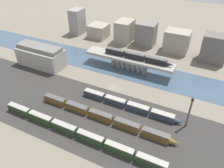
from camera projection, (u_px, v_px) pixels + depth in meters
name	position (u px, v px, depth m)	size (l,w,h in m)	color
ground_plane	(113.00, 88.00, 117.00)	(400.00, 400.00, 0.00)	#756B5B
railbed_yard	(90.00, 115.00, 99.37)	(280.00, 42.00, 0.01)	#33302D
river_water	(128.00, 69.00, 132.58)	(320.00, 23.49, 0.01)	#3D5166
bridge	(129.00, 61.00, 129.19)	(53.94, 8.91, 7.97)	gray
train_on_bridge	(137.00, 57.00, 125.21)	(41.24, 2.69, 3.47)	black
train_yard_near	(80.00, 134.00, 87.71)	(78.69, 2.63, 3.95)	#23381E
train_yard_mid	(104.00, 117.00, 95.88)	(65.71, 2.98, 3.61)	brown
train_yard_far	(129.00, 106.00, 102.33)	(49.40, 3.06, 3.45)	#2D384C
warehouse_building	(41.00, 56.00, 133.10)	(29.13, 12.34, 13.19)	#9E998E
signal_tower	(189.00, 113.00, 89.52)	(1.00, 0.77, 15.18)	#4C4C51
city_block_far_left	(77.00, 21.00, 174.13)	(8.56, 12.11, 19.41)	gray
city_block_left	(99.00, 31.00, 170.38)	(13.93, 13.36, 9.90)	gray
city_block_center	(125.00, 31.00, 161.75)	(11.06, 14.95, 15.81)	gray
city_block_right	(146.00, 34.00, 156.63)	(13.56, 11.31, 16.33)	slate
city_block_far_right	(177.00, 41.00, 148.32)	(16.27, 12.06, 14.72)	gray
city_block_tall	(214.00, 48.00, 136.02)	(15.18, 11.79, 17.64)	#605B56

